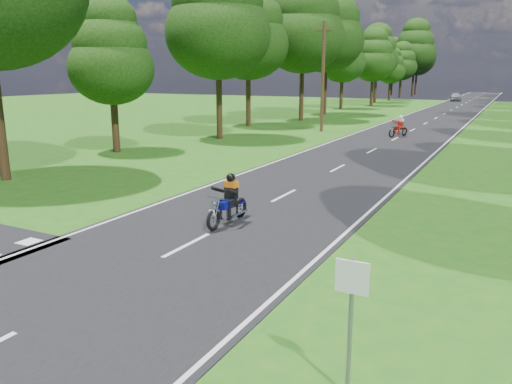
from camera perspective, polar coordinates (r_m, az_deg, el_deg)
The scene contains 9 objects.
ground at distance 11.50m, azimuth -13.74°, elevation -8.95°, with size 160.00×160.00×0.00m, color #1B6015.
main_road at distance 58.50m, azimuth 20.71°, elevation 8.36°, with size 7.00×140.00×0.02m, color black.
road_markings at distance 56.66m, azimuth 20.33°, elevation 8.26°, with size 7.40×140.00×0.01m.
treeline at distance 68.32m, azimuth 23.66°, elevation 15.66°, with size 40.00×115.35×14.78m.
telegraph_pole at distance 38.24m, azimuth 7.65°, elevation 12.96°, with size 1.20×0.26×8.00m.
road_sign at distance 6.79m, azimuth 10.80°, elevation -12.66°, with size 0.45×0.07×2.00m.
rider_near_blue at distance 14.44m, azimuth -3.30°, elevation -0.82°, with size 0.59×1.77×1.48m, color #0B0F80, non-canonical shape.
rider_far_red at distance 36.03m, azimuth 15.98°, elevation 7.25°, with size 0.59×1.77×1.47m, color #9C0D0C, non-canonical shape.
distant_car at distance 86.40m, azimuth 21.85°, elevation 10.08°, with size 1.59×3.95×1.34m, color #B0B2B8.
Camera 1 is at (7.17, -7.90, 4.30)m, focal length 35.00 mm.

